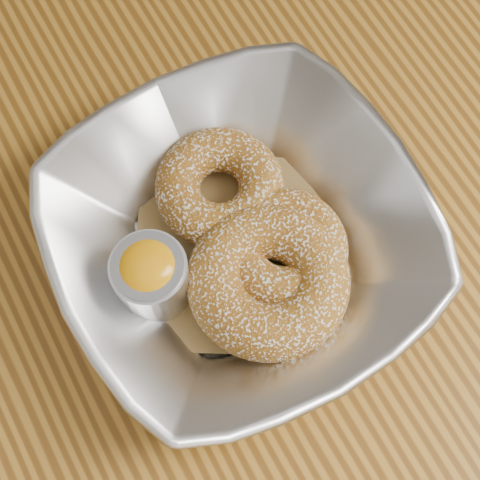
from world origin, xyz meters
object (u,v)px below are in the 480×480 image
table (260,271)px  ramekin (151,276)px  donut_back (220,187)px  donut_extra (282,249)px  serving_bowl (240,240)px  donut_front (268,281)px

table → ramekin: ramekin is taller
donut_back → donut_extra: 0.06m
ramekin → donut_extra: bearing=-14.1°
serving_bowl → donut_extra: (0.02, -0.02, -0.00)m
table → donut_back: bearing=117.9°
donut_extra → ramekin: (-0.09, 0.02, 0.01)m
ramekin → donut_front: bearing=-29.5°
serving_bowl → ramekin: 0.06m
donut_extra → ramekin: bearing=165.9°
serving_bowl → donut_front: (0.00, -0.03, -0.00)m
table → donut_extra: bearing=-93.6°
donut_back → ramekin: 0.08m
serving_bowl → donut_front: 0.03m
donut_back → table: bearing=-62.1°
donut_front → ramekin: 0.08m
serving_bowl → donut_extra: bearing=-38.3°
table → serving_bowl: size_ratio=4.89×
donut_extra → ramekin: size_ratio=1.56×
donut_back → donut_front: bearing=-93.6°
serving_bowl → donut_back: serving_bowl is taller
serving_bowl → donut_extra: serving_bowl is taller
donut_back → ramekin: ramekin is taller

